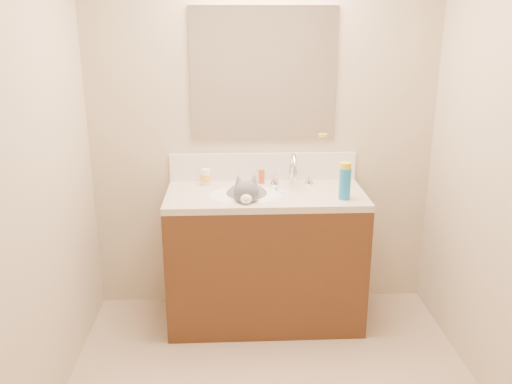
{
  "coord_description": "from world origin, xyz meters",
  "views": [
    {
      "loc": [
        -0.2,
        -2.13,
        1.87
      ],
      "look_at": [
        -0.06,
        0.92,
        0.88
      ],
      "focal_mm": 38.0,
      "sensor_mm": 36.0,
      "label": 1
    }
  ],
  "objects": [
    {
      "name": "mirror",
      "position": [
        0.0,
        1.24,
        1.54
      ],
      "size": [
        0.9,
        0.02,
        0.8
      ],
      "primitive_type": "cube",
      "color": "white",
      "rests_on": "room_shell"
    },
    {
      "name": "faucet",
      "position": [
        0.18,
        1.11,
        0.95
      ],
      "size": [
        0.28,
        0.2,
        0.21
      ],
      "color": "silver",
      "rests_on": "counter_slab"
    },
    {
      "name": "toothbrush",
      "position": [
        0.07,
        1.01,
        0.87
      ],
      "size": [
        0.06,
        0.15,
        0.01
      ],
      "primitive_type": "cube",
      "rotation": [
        0.0,
        0.0,
        0.33
      ],
      "color": "white",
      "rests_on": "counter_slab"
    },
    {
      "name": "silver_jar",
      "position": [
        -0.02,
        1.19,
        0.89
      ],
      "size": [
        0.05,
        0.05,
        0.06
      ],
      "primitive_type": "cylinder",
      "rotation": [
        0.0,
        0.0,
        -0.05
      ],
      "color": "#B7B7BC",
      "rests_on": "counter_slab"
    },
    {
      "name": "counter_slab",
      "position": [
        0.0,
        0.97,
        0.84
      ],
      "size": [
        1.2,
        0.55,
        0.04
      ],
      "primitive_type": "cube",
      "color": "beige",
      "rests_on": "vanity_cabinet"
    },
    {
      "name": "pill_label",
      "position": [
        -0.37,
        1.15,
        0.91
      ],
      "size": [
        0.08,
        0.08,
        0.04
      ],
      "primitive_type": "cylinder",
      "rotation": [
        0.0,
        0.0,
        -0.24
      ],
      "color": "yellow",
      "rests_on": "pill_bottle"
    },
    {
      "name": "backsplash",
      "position": [
        0.0,
        1.24,
        0.95
      ],
      "size": [
        1.2,
        0.02,
        0.18
      ],
      "primitive_type": "cube",
      "color": "silver",
      "rests_on": "counter_slab"
    },
    {
      "name": "basin",
      "position": [
        -0.12,
        0.94,
        0.79
      ],
      "size": [
        0.45,
        0.36,
        0.14
      ],
      "primitive_type": "ellipsoid",
      "color": "white",
      "rests_on": "vanity_cabinet"
    },
    {
      "name": "pill_bottle",
      "position": [
        -0.37,
        1.15,
        0.91
      ],
      "size": [
        0.07,
        0.07,
        0.1
      ],
      "primitive_type": "cylinder",
      "rotation": [
        0.0,
        0.0,
        -0.24
      ],
      "color": "white",
      "rests_on": "counter_slab"
    },
    {
      "name": "spray_cap",
      "position": [
        0.45,
        0.83,
        1.06
      ],
      "size": [
        0.07,
        0.07,
        0.04
      ],
      "primitive_type": "cylinder",
      "rotation": [
        0.0,
        0.0,
        0.04
      ],
      "color": "yellow",
      "rests_on": "spray_can"
    },
    {
      "name": "amber_bottle",
      "position": [
        -0.01,
        1.17,
        0.91
      ],
      "size": [
        0.05,
        0.05,
        0.09
      ],
      "primitive_type": "cylinder",
      "rotation": [
        0.0,
        0.0,
        -0.26
      ],
      "color": "#CE4B18",
      "rests_on": "counter_slab"
    },
    {
      "name": "vanity_cabinet",
      "position": [
        0.0,
        0.97,
        0.41
      ],
      "size": [
        1.2,
        0.55,
        0.82
      ],
      "primitive_type": "cube",
      "color": "#452512",
      "rests_on": "ground"
    },
    {
      "name": "spray_can",
      "position": [
        0.45,
        0.83,
        0.95
      ],
      "size": [
        0.07,
        0.07,
        0.19
      ],
      "primitive_type": "cylinder",
      "rotation": [
        0.0,
        0.0,
        0.04
      ],
      "color": "#1A74BC",
      "rests_on": "counter_slab"
    },
    {
      "name": "cat",
      "position": [
        -0.11,
        0.94,
        0.83
      ],
      "size": [
        0.32,
        0.4,
        0.32
      ],
      "rotation": [
        0.0,
        0.0,
        -0.04
      ],
      "color": "#545154",
      "rests_on": "basin"
    },
    {
      "name": "toothbrush_head",
      "position": [
        0.07,
        1.01,
        0.87
      ],
      "size": [
        0.03,
        0.04,
        0.02
      ],
      "primitive_type": "cube",
      "rotation": [
        0.0,
        0.0,
        0.33
      ],
      "color": "#6AA1E2",
      "rests_on": "counter_slab"
    },
    {
      "name": "room_shell",
      "position": [
        0.0,
        0.0,
        1.49
      ],
      "size": [
        2.24,
        2.54,
        2.52
      ],
      "color": "#BAA98B",
      "rests_on": "ground"
    }
  ]
}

